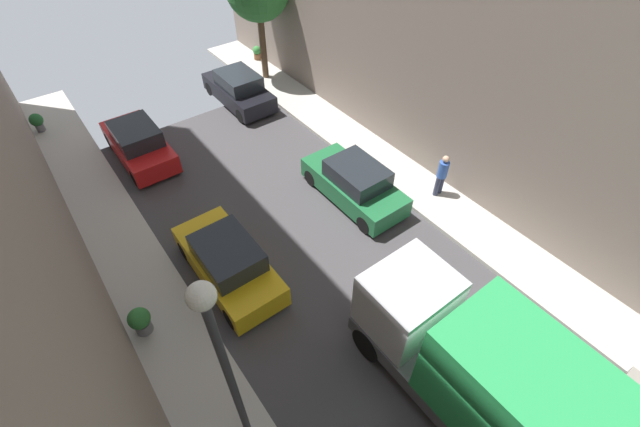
# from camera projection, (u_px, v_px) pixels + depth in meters

# --- Properties ---
(ground) EXTENTS (32.00, 32.00, 0.00)m
(ground) POSITION_uv_depth(u_px,v_px,m) (456.00, 398.00, 10.61)
(ground) COLOR #423F42
(sidewalk_right) EXTENTS (2.00, 44.00, 0.15)m
(sidewalk_right) POSITION_uv_depth(u_px,v_px,m) (566.00, 295.00, 12.68)
(sidewalk_right) COLOR #B7B2A8
(sidewalk_right) RESTS_ON ground
(parked_car_left_2) EXTENTS (1.78, 4.20, 1.57)m
(parked_car_left_2) POSITION_uv_depth(u_px,v_px,m) (228.00, 262.00, 12.75)
(parked_car_left_2) COLOR gold
(parked_car_left_2) RESTS_ON ground
(parked_car_left_3) EXTENTS (1.78, 4.20, 1.57)m
(parked_car_left_3) POSITION_uv_depth(u_px,v_px,m) (139.00, 144.00, 17.05)
(parked_car_left_3) COLOR red
(parked_car_left_3) RESTS_ON ground
(parked_car_right_2) EXTENTS (1.78, 4.20, 1.57)m
(parked_car_right_2) POSITION_uv_depth(u_px,v_px,m) (354.00, 183.00, 15.31)
(parked_car_right_2) COLOR #1E6638
(parked_car_right_2) RESTS_ON ground
(parked_car_right_3) EXTENTS (1.78, 4.20, 1.57)m
(parked_car_right_3) POSITION_uv_depth(u_px,v_px,m) (239.00, 89.00, 20.15)
(parked_car_right_3) COLOR black
(parked_car_right_3) RESTS_ON ground
(delivery_truck) EXTENTS (2.26, 6.60, 3.38)m
(delivery_truck) POSITION_uv_depth(u_px,v_px,m) (494.00, 384.00, 9.05)
(delivery_truck) COLOR #4C4C51
(delivery_truck) RESTS_ON ground
(pedestrian) EXTENTS (0.40, 0.36, 1.72)m
(pedestrian) POSITION_uv_depth(u_px,v_px,m) (442.00, 174.00, 15.13)
(pedestrian) COLOR #2D334C
(pedestrian) RESTS_ON sidewalk_right
(potted_plant_2) EXTENTS (0.55, 0.55, 0.83)m
(potted_plant_2) POSITION_uv_depth(u_px,v_px,m) (37.00, 121.00, 18.36)
(potted_plant_2) COLOR slate
(potted_plant_2) RESTS_ON sidewalk_left
(potted_plant_3) EXTENTS (0.60, 0.60, 0.90)m
(potted_plant_3) POSITION_uv_depth(u_px,v_px,m) (140.00, 321.00, 11.43)
(potted_plant_3) COLOR slate
(potted_plant_3) RESTS_ON sidewalk_left
(potted_plant_4) EXTENTS (0.46, 0.46, 0.74)m
(potted_plant_4) POSITION_uv_depth(u_px,v_px,m) (257.00, 52.00, 23.43)
(potted_plant_4) COLOR brown
(potted_plant_4) RESTS_ON sidewalk_right
(lamp_post) EXTENTS (0.44, 0.44, 5.96)m
(lamp_post) POSITION_uv_depth(u_px,v_px,m) (223.00, 359.00, 7.10)
(lamp_post) COLOR #333338
(lamp_post) RESTS_ON sidewalk_left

